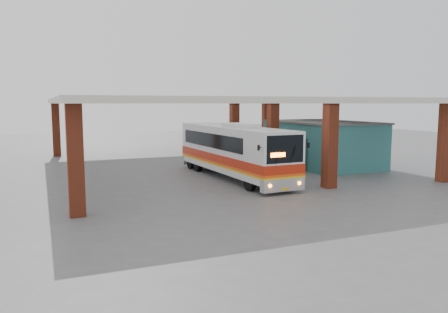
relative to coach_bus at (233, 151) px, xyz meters
The scene contains 8 objects.
ground 2.34m from the coach_bus, 78.48° to the right, with size 90.00×90.00×0.00m, color #515154.
brick_columns 3.81m from the coach_bus, 61.98° to the left, with size 20.10×21.60×4.35m.
canopy_roof 5.69m from the coach_bus, 80.11° to the left, with size 21.00×23.00×0.30m, color beige.
shop_building 8.17m from the coach_bus, 16.53° to the left, with size 5.20×8.20×3.11m.
coach_bus is the anchor object (origin of this frame).
motorcycle 5.22m from the coach_bus, ahead, with size 0.65×1.87×0.98m, color black.
pedestrian 3.83m from the coach_bus, 63.01° to the right, with size 0.59×0.39×1.62m, color #B41625.
red_chair 7.45m from the coach_bus, 43.93° to the left, with size 0.41×0.41×0.76m.
Camera 1 is at (-10.67, -21.44, 4.36)m, focal length 35.00 mm.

